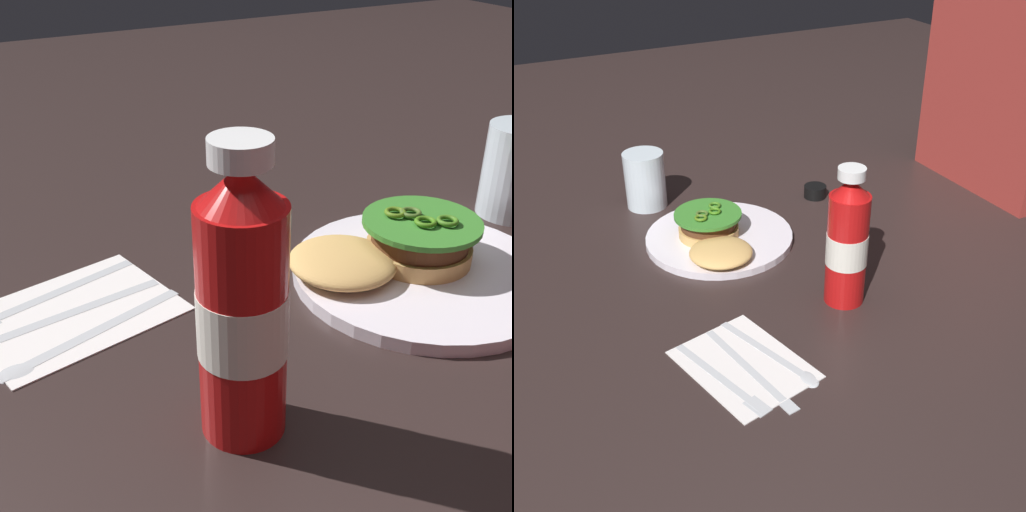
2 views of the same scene
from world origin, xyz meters
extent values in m
plane|color=#2C1F1E|center=(0.00, 0.00, 0.00)|extent=(3.00, 3.00, 0.00)
cylinder|color=white|center=(-0.06, -0.04, 0.01)|extent=(0.27, 0.27, 0.01)
cylinder|color=tan|center=(-0.07, -0.06, 0.02)|extent=(0.11, 0.11, 0.02)
cylinder|color=#512D19|center=(-0.07, -0.06, 0.04)|extent=(0.10, 0.10, 0.02)
cylinder|color=red|center=(-0.07, -0.06, 0.05)|extent=(0.09, 0.09, 0.01)
cylinder|color=#367B28|center=(-0.07, -0.06, 0.06)|extent=(0.12, 0.12, 0.01)
torus|color=#50761A|center=(-0.05, -0.08, 0.06)|extent=(0.02, 0.02, 0.01)
torus|color=#417B19|center=(-0.06, -0.05, 0.06)|extent=(0.02, 0.02, 0.01)
torus|color=#41771E|center=(-0.08, -0.04, 0.06)|extent=(0.02, 0.02, 0.01)
torus|color=#496827|center=(-0.06, -0.07, 0.06)|extent=(0.02, 0.02, 0.01)
ellipsoid|color=tan|center=(0.02, -0.07, 0.03)|extent=(0.11, 0.11, 0.03)
cylinder|color=red|center=(0.21, 0.06, 0.09)|extent=(0.06, 0.06, 0.19)
cone|color=red|center=(0.21, 0.06, 0.20)|extent=(0.06, 0.06, 0.03)
cylinder|color=white|center=(0.21, 0.06, 0.22)|extent=(0.04, 0.04, 0.02)
cylinder|color=white|center=(0.21, 0.06, 0.10)|extent=(0.07, 0.07, 0.05)
cylinder|color=silver|center=(-0.27, -0.11, 0.06)|extent=(0.08, 0.08, 0.11)
cylinder|color=black|center=(-0.14, 0.21, 0.01)|extent=(0.05, 0.05, 0.03)
cube|color=white|center=(0.28, -0.15, 0.00)|extent=(0.21, 0.18, 0.00)
cube|color=silver|center=(0.29, -0.19, 0.00)|extent=(0.18, 0.06, 0.00)
cube|color=silver|center=(0.36, -0.17, 0.00)|extent=(0.04, 0.03, 0.00)
cube|color=silver|center=(0.28, -0.15, 0.00)|extent=(0.18, 0.04, 0.00)
cube|color=silver|center=(0.36, -0.14, 0.00)|extent=(0.08, 0.03, 0.00)
cube|color=silver|center=(0.27, -0.11, 0.00)|extent=(0.19, 0.07, 0.00)
ellipsoid|color=silver|center=(0.35, -0.09, 0.00)|extent=(0.04, 0.03, 0.00)
cube|color=#9E302B|center=(-0.03, 0.60, 0.20)|extent=(0.33, 0.15, 0.41)
camera|label=1|loc=(0.39, 0.41, 0.37)|focal=47.32mm
camera|label=2|loc=(0.95, -0.46, 0.62)|focal=46.82mm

